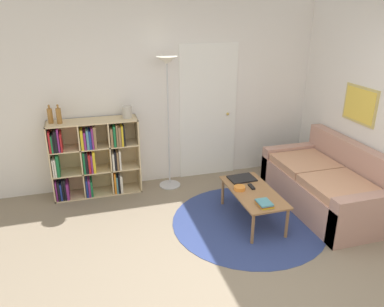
# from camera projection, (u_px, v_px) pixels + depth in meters

# --- Properties ---
(ground_plane) EXTENTS (14.00, 14.00, 0.00)m
(ground_plane) POSITION_uv_depth(u_px,v_px,m) (253.00, 291.00, 3.49)
(ground_plane) COLOR gray
(wall_back) EXTENTS (7.08, 0.11, 2.60)m
(wall_back) POSITION_uv_depth(u_px,v_px,m) (181.00, 95.00, 5.38)
(wall_back) COLOR silver
(wall_back) RESTS_ON ground_plane
(wall_right) EXTENTS (0.08, 5.62, 2.60)m
(wall_right) POSITION_uv_depth(u_px,v_px,m) (364.00, 106.00, 4.72)
(wall_right) COLOR silver
(wall_right) RESTS_ON ground_plane
(rug) EXTENTS (1.87, 1.87, 0.01)m
(rug) POSITION_uv_depth(u_px,v_px,m) (248.00, 222.00, 4.60)
(rug) COLOR navy
(rug) RESTS_ON ground_plane
(bookshelf) EXTENTS (1.18, 0.34, 1.07)m
(bookshelf) POSITION_uv_depth(u_px,v_px,m) (92.00, 158.00, 5.12)
(bookshelf) COLOR beige
(bookshelf) RESTS_ON ground_plane
(floor_lamp) EXTENTS (0.31, 0.31, 1.87)m
(floor_lamp) POSITION_uv_depth(u_px,v_px,m) (167.00, 85.00, 4.99)
(floor_lamp) COLOR #B7B7BC
(floor_lamp) RESTS_ON ground_plane
(couch) EXTENTS (0.93, 1.77, 0.84)m
(couch) POSITION_uv_depth(u_px,v_px,m) (329.00, 186.00, 4.88)
(couch) COLOR tan
(couch) RESTS_ON ground_plane
(coffee_table) EXTENTS (0.50, 1.01, 0.40)m
(coffee_table) POSITION_uv_depth(u_px,v_px,m) (253.00, 194.00, 4.53)
(coffee_table) COLOR #996B42
(coffee_table) RESTS_ON ground_plane
(laptop) EXTENTS (0.34, 0.26, 0.02)m
(laptop) POSITION_uv_depth(u_px,v_px,m) (242.00, 178.00, 4.81)
(laptop) COLOR black
(laptop) RESTS_ON coffee_table
(bowl) EXTENTS (0.14, 0.14, 0.05)m
(bowl) POSITION_uv_depth(u_px,v_px,m) (240.00, 188.00, 4.53)
(bowl) COLOR orange
(bowl) RESTS_ON coffee_table
(book_stack_on_table) EXTENTS (0.16, 0.20, 0.05)m
(book_stack_on_table) POSITION_uv_depth(u_px,v_px,m) (264.00, 203.00, 4.17)
(book_stack_on_table) COLOR gold
(book_stack_on_table) RESTS_ON coffee_table
(remote) EXTENTS (0.05, 0.15, 0.02)m
(remote) POSITION_uv_depth(u_px,v_px,m) (252.00, 187.00, 4.60)
(remote) COLOR black
(remote) RESTS_ON coffee_table
(bottle_left) EXTENTS (0.07, 0.07, 0.24)m
(bottle_left) POSITION_uv_depth(u_px,v_px,m) (50.00, 116.00, 4.79)
(bottle_left) COLOR olive
(bottle_left) RESTS_ON bookshelf
(bottle_middle) EXTENTS (0.07, 0.07, 0.25)m
(bottle_middle) POSITION_uv_depth(u_px,v_px,m) (59.00, 116.00, 4.78)
(bottle_middle) COLOR olive
(bottle_middle) RESTS_ON bookshelf
(vase_on_shelf) EXTENTS (0.13, 0.13, 0.16)m
(vase_on_shelf) POSITION_uv_depth(u_px,v_px,m) (127.00, 112.00, 5.03)
(vase_on_shelf) COLOR #B7B2A8
(vase_on_shelf) RESTS_ON bookshelf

